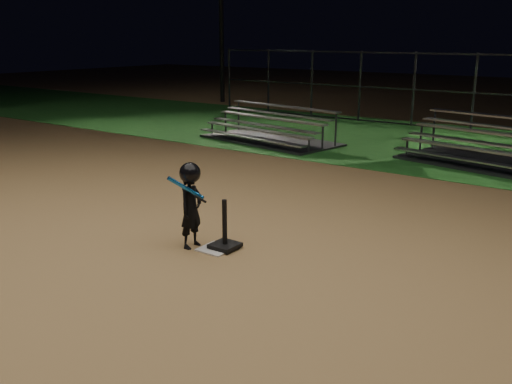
% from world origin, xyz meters
% --- Properties ---
extents(ground, '(80.00, 80.00, 0.00)m').
position_xyz_m(ground, '(0.00, 0.00, 0.00)').
color(ground, '#9C7747').
rests_on(ground, ground).
extents(grass_strip, '(60.00, 8.00, 0.01)m').
position_xyz_m(grass_strip, '(0.00, 10.00, 0.01)').
color(grass_strip, '#1A4E19').
rests_on(grass_strip, ground).
extents(home_plate, '(0.45, 0.45, 0.02)m').
position_xyz_m(home_plate, '(0.00, 0.00, 0.01)').
color(home_plate, beige).
rests_on(home_plate, ground).
extents(batting_tee, '(0.38, 0.38, 0.73)m').
position_xyz_m(batting_tee, '(0.09, 0.10, 0.15)').
color(batting_tee, black).
rests_on(batting_tee, home_plate).
extents(child_batter, '(0.42, 0.61, 1.28)m').
position_xyz_m(child_batter, '(-0.37, -0.11, 0.68)').
color(child_batter, black).
rests_on(child_batter, ground).
extents(bleacher_left, '(4.40, 2.68, 1.01)m').
position_xyz_m(bleacher_left, '(-4.31, 7.67, 0.21)').
color(bleacher_left, silver).
rests_on(bleacher_left, ground).
extents(bleacher_right, '(4.94, 3.11, 1.12)m').
position_xyz_m(bleacher_right, '(2.06, 8.12, 0.23)').
color(bleacher_right, '#A9A9AD').
rests_on(bleacher_right, ground).
extents(backstop_fence, '(20.08, 0.08, 2.50)m').
position_xyz_m(backstop_fence, '(0.00, 13.00, 1.25)').
color(backstop_fence, '#38383D').
rests_on(backstop_fence, ground).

